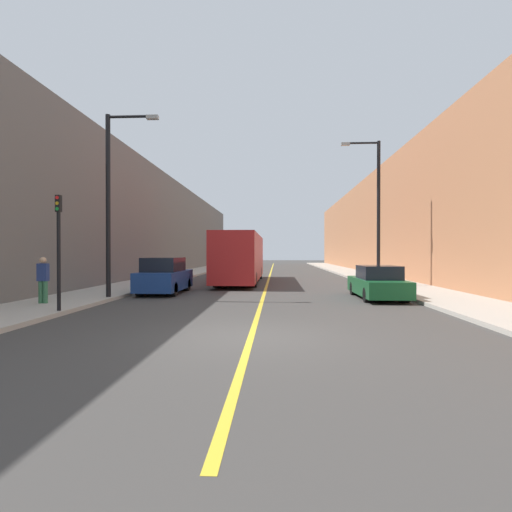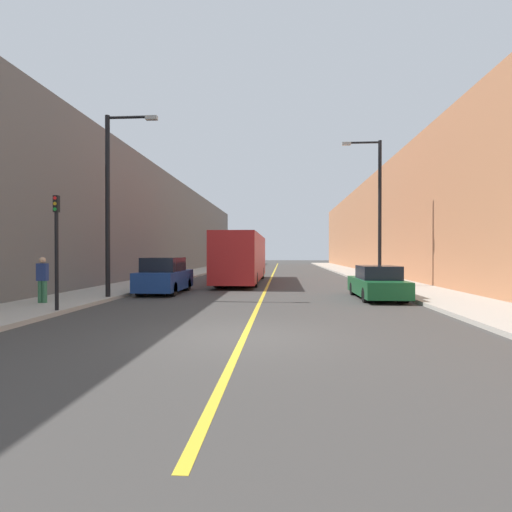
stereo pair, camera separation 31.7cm
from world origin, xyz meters
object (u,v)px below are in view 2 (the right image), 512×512
at_px(street_lamp_right, 377,204).
at_px(pedestrian, 42,279).
at_px(street_lamp_left, 112,195).
at_px(bus, 243,257).
at_px(car_right_near, 377,284).
at_px(traffic_light, 57,247).
at_px(parked_suv_left, 165,277).

height_order(street_lamp_right, pedestrian, street_lamp_right).
bearing_deg(street_lamp_left, bus, 66.76).
distance_m(car_right_near, traffic_light, 12.83).
height_order(car_right_near, pedestrian, pedestrian).
height_order(bus, traffic_light, traffic_light).
bearing_deg(pedestrian, bus, 63.93).
bearing_deg(street_lamp_left, pedestrian, -127.80).
relative_size(car_right_near, street_lamp_right, 0.56).
height_order(car_right_near, street_lamp_right, street_lamp_right).
bearing_deg(parked_suv_left, bus, 67.71).
height_order(street_lamp_left, pedestrian, street_lamp_left).
xyz_separation_m(car_right_near, street_lamp_right, (1.32, 5.78, 4.20)).
xyz_separation_m(car_right_near, street_lamp_left, (-11.50, -1.24, 3.87)).
bearing_deg(street_lamp_left, traffic_light, -91.11).
relative_size(parked_suv_left, street_lamp_right, 0.54).
bearing_deg(street_lamp_right, bus, 156.28).
distance_m(bus, parked_suv_left, 8.35).
distance_m(car_right_near, street_lamp_right, 7.26).
relative_size(parked_suv_left, street_lamp_left, 0.58).
xyz_separation_m(street_lamp_left, pedestrian, (-1.72, -2.22, -3.49)).
bearing_deg(traffic_light, parked_suv_left, 77.94).
bearing_deg(parked_suv_left, car_right_near, -9.70).
relative_size(street_lamp_left, street_lamp_right, 0.92).
relative_size(parked_suv_left, car_right_near, 0.96).
relative_size(bus, parked_suv_left, 2.80).
relative_size(car_right_near, traffic_light, 1.25).
xyz_separation_m(street_lamp_right, pedestrian, (-14.54, -9.23, -3.82)).
bearing_deg(car_right_near, bus, 126.41).
relative_size(traffic_light, pedestrian, 2.18).
height_order(street_lamp_right, traffic_light, street_lamp_right).
relative_size(street_lamp_left, traffic_light, 2.07).
bearing_deg(street_lamp_right, traffic_light, -139.35).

